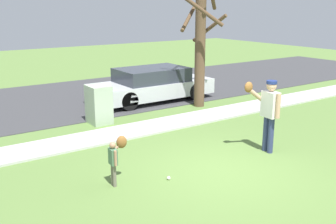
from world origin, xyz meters
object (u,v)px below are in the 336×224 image
baseball (169,178)px  parked_sedan_silver (152,85)px  street_tree_near (200,43)px  person_adult (268,108)px  utility_cabinet (99,104)px  person_child (116,154)px

baseball → parked_sedan_silver: parked_sedan_silver is taller
street_tree_near → parked_sedan_silver: size_ratio=0.90×
person_adult → utility_cabinet: size_ratio=1.52×
person_child → utility_cabinet: 4.45m
parked_sedan_silver → utility_cabinet: bearing=28.4°
person_adult → utility_cabinet: person_adult is taller
street_tree_near → baseball: bearing=-134.7°
street_tree_near → parked_sedan_silver: (-0.96, 1.63, -1.61)m
baseball → utility_cabinet: (0.61, 4.58, 0.55)m
baseball → parked_sedan_silver: 7.09m
person_child → street_tree_near: bearing=42.9°
person_adult → street_tree_near: (1.56, 4.51, 1.13)m
person_adult → utility_cabinet: (-2.29, 4.59, -0.52)m
utility_cabinet → street_tree_near: size_ratio=0.28×
utility_cabinet → person_child: bearing=-110.8°
person_adult → parked_sedan_silver: bearing=-89.6°
baseball → person_adult: bearing=-0.1°
person_adult → person_child: person_adult is taller
person_adult → parked_sedan_silver: 6.19m
person_adult → person_child: (-3.87, 0.43, -0.46)m
person_child → parked_sedan_silver: (4.46, 5.72, -0.02)m
person_child → utility_cabinet: bearing=75.1°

